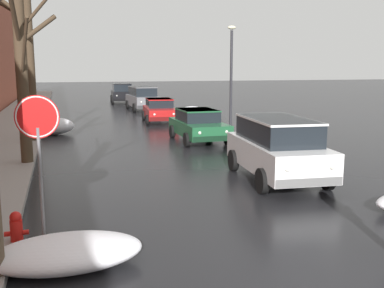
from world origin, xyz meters
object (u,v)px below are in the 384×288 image
Objects in this scene: bare_tree_second_along_sidewalk at (21,59)px; fire_hydrant at (16,230)px; sedan_red_parked_kerbside_mid at (160,110)px; stop_sign_at_corner at (38,131)px; suv_black_queued_behind_truck at (122,92)px; sedan_green_parked_kerbside_close at (198,124)px; bare_tree_mid_block at (27,52)px; suv_grey_parked_far_down_block at (142,97)px; suv_white_approaching_near_lane at (277,147)px; street_lamp_post at (231,72)px.

bare_tree_second_along_sidewalk is 7.86m from fire_hydrant.
stop_sign_at_corner is at bearing -108.92° from sedan_red_parked_kerbside_mid.
sedan_green_parked_kerbside_close is at bearing -89.25° from suv_black_queued_behind_truck.
sedan_red_parked_kerbside_mid is 0.85× the size of suv_black_queued_behind_truck.
bare_tree_second_along_sidewalk is 4.82m from bare_tree_mid_block.
sedan_green_parked_kerbside_close is 15.14m from suv_grey_parked_far_down_block.
suv_grey_parked_far_down_block reaches higher than sedan_green_parked_kerbside_close.
stop_sign_at_corner is at bearing -104.24° from suv_grey_parked_far_down_block.
sedan_green_parked_kerbside_close is 1.46× the size of stop_sign_at_corner.
bare_tree_mid_block reaches higher than suv_white_approaching_near_lane.
sedan_green_parked_kerbside_close and sedan_red_parked_kerbside_mid have the same top height.
street_lamp_post is (9.91, 1.67, -0.87)m from bare_tree_mid_block.
bare_tree_second_along_sidewalk is 9.10× the size of fire_hydrant.
fire_hydrant is 16.89m from street_lamp_post.
sedan_red_parked_kerbside_mid is 5.59m from street_lamp_post.
suv_grey_parked_far_down_block is 1.03× the size of suv_black_queued_behind_truck.
street_lamp_post is (9.83, 6.48, -0.48)m from bare_tree_second_along_sidewalk.
suv_white_approaching_near_lane is 0.94× the size of suv_black_queued_behind_truck.
fire_hydrant is at bearing -100.99° from suv_black_queued_behind_truck.
bare_tree_second_along_sidewalk is at bearing 95.78° from stop_sign_at_corner.
stop_sign_at_corner is (0.74, -7.29, -1.36)m from bare_tree_second_along_sidewalk.
suv_black_queued_behind_truck is 0.88× the size of street_lamp_post.
suv_white_approaching_near_lane is at bearing -89.21° from suv_black_queued_behind_truck.
bare_tree_second_along_sidewalk is 1.45× the size of suv_white_approaching_near_lane.
suv_white_approaching_near_lane is at bearing 27.50° from stop_sign_at_corner.
fire_hydrant is (-6.76, -10.51, -0.40)m from sedan_green_parked_kerbside_close.
suv_white_approaching_near_lane reaches higher than sedan_green_parked_kerbside_close.
suv_grey_parked_far_down_block is 0.91× the size of street_lamp_post.
suv_grey_parked_far_down_block is at bearing 102.03° from street_lamp_post.
sedan_green_parked_kerbside_close is 0.86× the size of suv_black_queued_behind_truck.
suv_black_queued_behind_truck is (-0.55, 7.62, -0.00)m from suv_grey_parked_far_down_block.
sedan_green_parked_kerbside_close is at bearing 25.36° from bare_tree_second_along_sidewalk.
bare_tree_mid_block reaches higher than suv_grey_parked_far_down_block.
bare_tree_mid_block is at bearing 168.28° from sedan_green_parked_kerbside_close.
sedan_red_parked_kerbside_mid is 5.70× the size of fire_hydrant.
suv_grey_parked_far_down_block reaches higher than fire_hydrant.
suv_grey_parked_far_down_block is 12.43m from street_lamp_post.
suv_grey_parked_far_down_block is at bearing 74.71° from fire_hydrant.
sedan_green_parked_kerbside_close is 5.77× the size of fire_hydrant.
stop_sign_at_corner is (-5.99, -33.38, 1.18)m from suv_black_queued_behind_truck.
stop_sign_at_corner is at bearing -120.64° from sedan_green_parked_kerbside_close.
stop_sign_at_corner is (-6.14, -17.92, 1.42)m from sedan_red_parked_kerbside_mid.
suv_white_approaching_near_lane is 30.04m from suv_black_queued_behind_truck.
bare_tree_mid_block reaches higher than bare_tree_second_along_sidewalk.
suv_black_queued_behind_truck is (6.73, 26.09, -2.54)m from bare_tree_second_along_sidewalk.
suv_white_approaching_near_lane is 0.91× the size of suv_grey_parked_far_down_block.
suv_black_queued_behind_truck is (-0.42, 30.04, 0.00)m from suv_white_approaching_near_lane.
suv_white_approaching_near_lane is 10.97m from street_lamp_post.
sedan_red_parked_kerbside_mid is at bearing 125.33° from street_lamp_post.
bare_tree_mid_block is 12.25m from stop_sign_at_corner.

